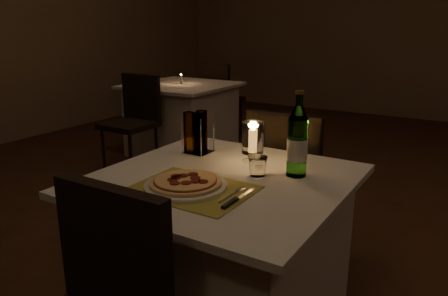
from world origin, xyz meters
The scene contains 16 objects.
wall_back centered at (0.00, 5.01, 1.50)m, with size 8.00×0.02×3.00m, color #81664B.
main_table centered at (-0.15, -0.36, 0.37)m, with size 1.00×1.00×0.74m.
chair_far centered at (-0.15, 0.35, 0.55)m, with size 0.42×0.42×0.90m.
placemat centered at (-0.17, -0.54, 0.74)m, with size 0.45×0.34×0.00m, color #A39538.
plate centered at (-0.20, -0.54, 0.75)m, with size 0.32×0.32×0.01m, color white.
pizza centered at (-0.20, -0.54, 0.77)m, with size 0.28×0.28×0.02m.
fork centered at (0.00, -0.51, 0.75)m, with size 0.02×0.18×0.00m.
knife centered at (0.03, -0.57, 0.75)m, with size 0.02×0.22×0.01m.
tumbler centered at (-0.03, -0.27, 0.78)m, with size 0.08×0.08×0.08m, color white, non-canonical shape.
water_bottle centered at (0.11, -0.19, 0.88)m, with size 0.09×0.09×0.36m.
hurricane_candle centered at (-0.13, -0.13, 0.85)m, with size 0.10×0.10×0.19m.
cruet_caddy centered at (-0.43, -0.14, 0.84)m, with size 0.12×0.12×0.21m.
neighbor_table_left centered at (-2.01, 1.83, 0.37)m, with size 1.00×1.00×0.74m.
neighbor_chair_la centered at (-2.01, 1.11, 0.55)m, with size 0.42×0.42×0.90m.
neighbor_chair_lb centered at (-2.01, 2.54, 0.55)m, with size 0.42×0.42×0.90m.
neighbor_candle_left centered at (-2.01, 1.83, 0.79)m, with size 0.03×0.03×0.11m.
Camera 1 is at (0.75, -1.80, 1.35)m, focal length 35.00 mm.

